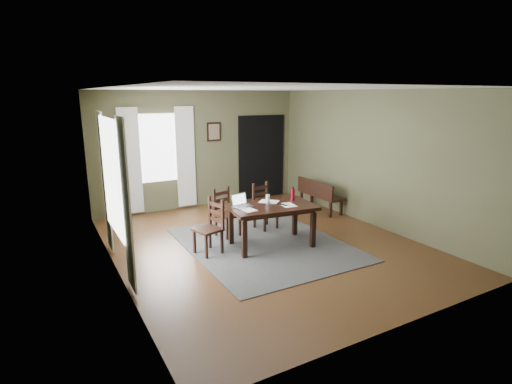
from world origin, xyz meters
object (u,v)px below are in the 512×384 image
dining_table (272,210)px  chair_back_right (264,206)px  laptop (241,203)px  water_bottle (293,194)px  chair_back_left (226,213)px  bench (319,193)px  chair_end (210,227)px

dining_table → chair_back_right: chair_back_right is taller
laptop → water_bottle: size_ratio=1.42×
dining_table → laptop: laptop is taller
chair_back_right → water_bottle: (0.13, -0.80, 0.41)m
chair_back_right → laptop: (-0.87, -0.71, 0.36)m
chair_back_left → bench: (2.55, 0.48, -0.02)m
bench → water_bottle: water_bottle is taller
chair_end → chair_back_right: (1.44, 0.68, -0.01)m
chair_end → laptop: bearing=72.8°
dining_table → chair_back_right: size_ratio=1.74×
dining_table → laptop: 0.55m
dining_table → chair_back_left: chair_back_left is taller
chair_back_right → laptop: 1.18m
chair_back_right → laptop: laptop is taller
chair_end → water_bottle: water_bottle is taller
chair_back_left → dining_table: bearing=-77.4°
laptop → chair_end: bearing=167.1°
dining_table → water_bottle: (0.51, 0.11, 0.21)m
water_bottle → chair_back_right: bearing=99.0°
bench → laptop: size_ratio=3.55×
dining_table → water_bottle: size_ratio=6.27×
chair_back_right → laptop: bearing=-150.2°
chair_back_right → water_bottle: bearing=-90.2°
dining_table → water_bottle: water_bottle is taller
bench → laptop: (-2.57, -1.15, 0.38)m
laptop → chair_back_right: bearing=28.2°
chair_back_left → chair_back_right: (0.85, 0.03, -0.00)m
chair_end → bench: size_ratio=0.73×
water_bottle → chair_end: bearing=175.9°
dining_table → laptop: (-0.49, 0.20, 0.15)m
chair_back_left → water_bottle: size_ratio=3.61×
bench → laptop: laptop is taller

